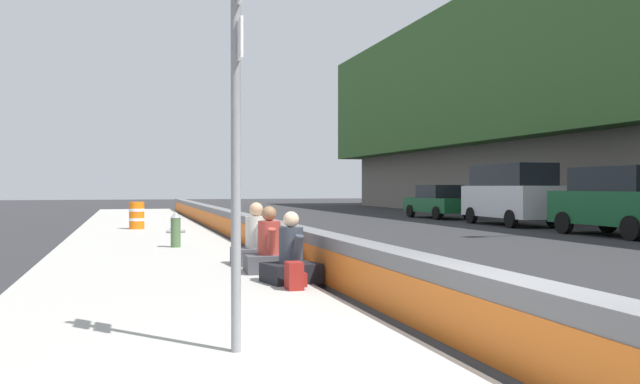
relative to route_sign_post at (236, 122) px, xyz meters
name	(u,v)px	position (x,y,z in m)	size (l,w,h in m)	color
ground_plane	(520,380)	(-1.07, -2.23, -2.21)	(160.00, 160.00, 0.00)	#2B2B2D
jersey_barrier	(520,330)	(-1.07, -2.23, -1.79)	(76.00, 0.45, 0.85)	slate
route_sign_post	(236,122)	(0.00, 0.00, 0.00)	(0.44, 0.09, 3.60)	gray
fire_hydrant	(176,229)	(10.50, -0.20, -1.62)	(0.26, 0.46, 0.88)	#47663D
seated_person_foreground	(291,260)	(4.01, -1.50, -1.73)	(0.83, 0.92, 1.11)	black
seated_person_middle	(269,252)	(5.27, -1.42, -1.71)	(0.74, 0.86, 1.15)	#424247
seated_person_rear	(256,245)	(6.44, -1.42, -1.70)	(0.79, 0.91, 1.19)	#424247
backpack	(295,276)	(3.30, -1.38, -1.88)	(0.32, 0.28, 0.40)	maroon
construction_barrel	(137,215)	(17.92, 0.62, -1.59)	(0.54, 0.54, 0.95)	orange
parked_car_third	(619,200)	(11.74, -14.44, -1.03)	(4.84, 2.14, 2.28)	#145128
parked_car_fourth	(511,193)	(18.07, -14.48, -0.86)	(5.17, 2.25, 2.56)	silver
parked_car_midline	(439,201)	(24.43, -14.37, -1.35)	(4.55, 2.05, 1.71)	#145128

